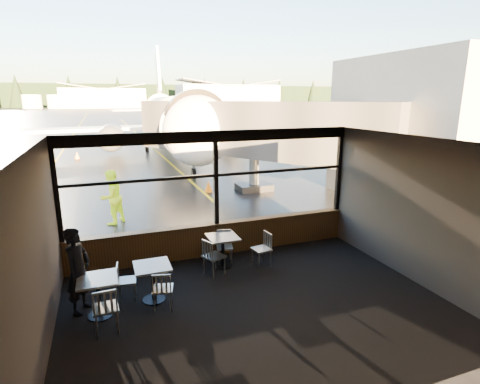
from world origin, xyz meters
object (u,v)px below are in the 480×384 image
cafe_table_left (99,297)px  cone_wing (77,155)px  jet_bridge (258,139)px  chair_left_s (106,309)px  cafe_table_mid (153,283)px  chair_near_e (261,249)px  chair_near_w (214,257)px  chair_mid_s (163,289)px  chair_near_n (225,247)px  ground_crew (111,197)px  cafe_table_near (223,251)px  passenger (78,271)px  cone_nose (208,186)px  airliner (171,89)px  chair_mid_w (127,281)px

cafe_table_left → cone_wing: 22.61m
jet_bridge → chair_left_s: (-6.63, -8.28, -2.11)m
cafe_table_mid → chair_near_e: bearing=15.4°
cafe_table_mid → chair_near_w: size_ratio=0.87×
cafe_table_left → chair_mid_s: (1.26, -0.14, 0.01)m
jet_bridge → chair_near_n: (-3.58, -6.14, -2.14)m
chair_near_w → chair_left_s: 3.04m
ground_crew → chair_near_n: bearing=77.9°
cafe_table_near → chair_mid_s: 2.34m
passenger → cone_nose: (5.27, 9.04, -0.65)m
chair_near_n → cone_nose: 8.02m
chair_left_s → cone_nose: bearing=62.1°
cafe_table_left → chair_mid_s: size_ratio=0.97×
airliner → cone_wing: bearing=-166.4°
airliner → cone_nose: 15.15m
chair_left_s → cone_wing: (-1.56, 23.16, -0.23)m
cafe_table_left → chair_near_e: 4.17m
airliner → chair_mid_s: (-4.66, -23.86, -4.63)m
chair_near_w → chair_near_n: size_ratio=1.08×
chair_near_w → ground_crew: 5.59m
chair_mid_s → cone_wing: chair_mid_s is taller
airliner → cafe_table_left: bearing=-99.3°
airliner → chair_mid_w: size_ratio=40.20×
chair_near_e → chair_left_s: size_ratio=0.95×
cafe_table_mid → chair_near_e: 3.03m
jet_bridge → cone_wing: (-8.20, 14.87, -2.34)m
cafe_table_mid → chair_mid_s: bearing=-68.7°
chair_mid_s → cafe_table_near: bearing=53.8°
chair_near_n → chair_mid_s: (-1.92, -1.69, -0.01)m
chair_mid_w → ground_crew: size_ratio=0.43×
chair_left_s → cafe_table_mid: bearing=38.0°
cafe_table_mid → chair_mid_s: (0.15, -0.38, 0.02)m
chair_left_s → passenger: 1.13m
chair_left_s → ground_crew: size_ratio=0.50×
chair_near_n → cone_wing: bearing=-63.6°
chair_mid_s → cone_wing: bearing=110.9°
chair_left_s → cone_nose: 11.07m
cafe_table_near → cone_wing: size_ratio=1.72×
cone_wing → cafe_table_near: bearing=-78.0°
cafe_table_mid → chair_near_n: chair_near_n is taller
cafe_table_left → chair_near_e: size_ratio=0.93×
chair_mid_s → chair_left_s: bearing=-144.2°
cafe_table_mid → ground_crew: 5.90m
jet_bridge → passenger: (-7.11, -7.36, -1.67)m
chair_near_n → ground_crew: 5.30m
chair_near_e → cone_nose: (0.88, 8.33, -0.19)m
ground_crew → cafe_table_near: bearing=75.7°
cafe_table_left → passenger: bearing=136.9°
ground_crew → cone_nose: bearing=173.6°
cafe_table_mid → chair_near_w: 1.77m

